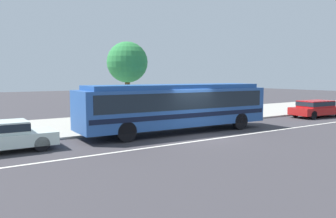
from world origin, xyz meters
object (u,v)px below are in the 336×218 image
(sedan_far_ahead, at_px, (317,108))
(street_tree_near_stop, at_px, (127,63))
(bus_stop_sign, at_px, (217,99))
(sedan_behind_bus, at_px, (0,135))
(pedestrian_waiting_near_sign, at_px, (223,105))
(transit_bus, at_px, (176,105))

(sedan_far_ahead, relative_size, street_tree_near_stop, 0.89)
(sedan_far_ahead, relative_size, bus_stop_sign, 2.04)
(bus_stop_sign, bearing_deg, sedan_behind_bus, -171.57)
(sedan_behind_bus, distance_m, pedestrian_waiting_near_sign, 14.96)
(transit_bus, bearing_deg, bus_stop_sign, 22.70)
(sedan_behind_bus, bearing_deg, pedestrian_waiting_near_sign, 8.90)
(sedan_behind_bus, distance_m, street_tree_near_stop, 9.90)
(bus_stop_sign, distance_m, street_tree_near_stop, 6.68)
(sedan_far_ahead, height_order, street_tree_near_stop, street_tree_near_stop)
(transit_bus, xyz_separation_m, bus_stop_sign, (5.01, 2.09, 0.03))
(pedestrian_waiting_near_sign, bearing_deg, street_tree_near_stop, 162.41)
(sedan_far_ahead, bearing_deg, bus_stop_sign, 163.77)
(bus_stop_sign, xyz_separation_m, street_tree_near_stop, (-5.79, 2.30, 2.42))
(street_tree_near_stop, bearing_deg, sedan_behind_bus, -151.99)
(pedestrian_waiting_near_sign, bearing_deg, transit_bus, -157.96)
(transit_bus, distance_m, sedan_behind_bus, 9.06)
(sedan_far_ahead, height_order, pedestrian_waiting_near_sign, pedestrian_waiting_near_sign)
(sedan_behind_bus, relative_size, street_tree_near_stop, 0.81)
(sedan_far_ahead, distance_m, pedestrian_waiting_near_sign, 7.86)
(sedan_far_ahead, xyz_separation_m, pedestrian_waiting_near_sign, (-7.40, 2.60, 0.39))
(transit_bus, height_order, bus_stop_sign, transit_bus)
(transit_bus, xyz_separation_m, street_tree_near_stop, (-0.78, 4.40, 2.45))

